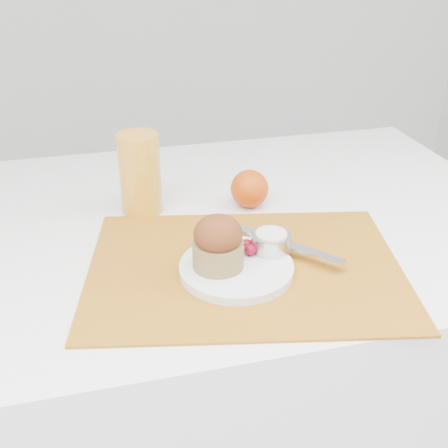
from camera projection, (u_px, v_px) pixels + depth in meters
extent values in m
cube|color=white|center=(215.00, 367.00, 1.25)|extent=(1.20, 0.80, 0.75)
cube|color=#A46316|center=(245.00, 267.00, 0.91)|extent=(0.57, 0.46, 0.00)
cylinder|color=silver|center=(236.00, 268.00, 0.89)|extent=(0.22, 0.22, 0.01)
cylinder|color=#BBBCC0|center=(271.00, 242.00, 0.92)|extent=(0.08, 0.08, 0.03)
cylinder|color=silver|center=(271.00, 234.00, 0.91)|extent=(0.06, 0.06, 0.01)
ellipsoid|color=#540207|center=(247.00, 245.00, 0.92)|extent=(0.02, 0.02, 0.02)
ellipsoid|color=#590213|center=(250.00, 250.00, 0.91)|extent=(0.02, 0.02, 0.02)
cube|color=silver|center=(283.00, 243.00, 0.94)|extent=(0.16, 0.18, 0.01)
sphere|color=#C24406|center=(250.00, 189.00, 1.09)|extent=(0.07, 0.07, 0.07)
cylinder|color=gold|center=(140.00, 174.00, 1.06)|extent=(0.10, 0.10, 0.16)
cylinder|color=olive|center=(218.00, 254.00, 0.87)|extent=(0.10, 0.10, 0.04)
ellipsoid|color=#3C190B|center=(218.00, 234.00, 0.86)|extent=(0.08, 0.08, 0.06)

